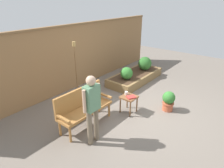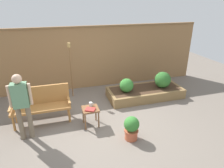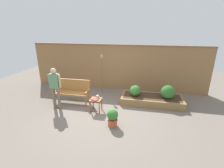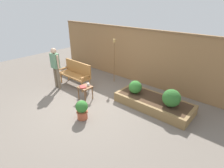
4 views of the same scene
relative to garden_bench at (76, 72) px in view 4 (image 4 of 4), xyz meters
The scene contains 12 objects.
ground_plane 1.72m from the garden_bench, 26.23° to the right, with size 14.00×14.00×0.00m, color #70665B.
fence_back 2.44m from the garden_bench, 52.07° to the left, with size 8.40×0.14×2.16m.
garden_bench is the anchor object (origin of this frame).
side_table 1.30m from the garden_bench, 25.64° to the right, with size 0.40×0.40×0.48m.
cup_on_table 1.28m from the garden_bench, 20.15° to the right, with size 0.12×0.09×0.10m.
book_on_table 1.31m from the garden_bench, 29.06° to the right, with size 0.23×0.18×0.03m, color #B2332D.
potted_boxwood 2.38m from the garden_bench, 35.15° to the right, with size 0.35×0.35×0.57m.
raised_planter_bed 3.22m from the garden_bench, ahead, with size 2.40×1.00×0.30m.
shrub_near_bench 2.53m from the garden_bench, 10.22° to the left, with size 0.43×0.43×0.43m.
shrub_far_corner 3.75m from the garden_bench, ahead, with size 0.52×0.52×0.52m.
tiki_torch 1.67m from the garden_bench, 53.69° to the left, with size 0.10×0.10×1.76m.
person_by_bench 0.83m from the garden_bench, 116.74° to the right, with size 0.47×0.20×1.56m.
Camera 4 is at (3.93, -3.33, 3.07)m, focal length 28.89 mm.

